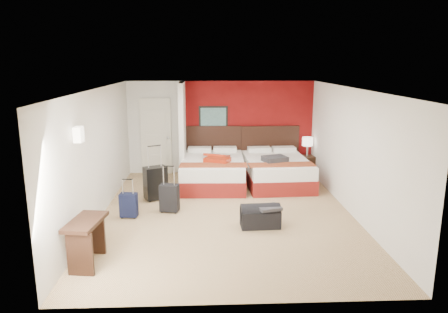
{
  "coord_description": "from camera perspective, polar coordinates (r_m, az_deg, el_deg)",
  "views": [
    {
      "loc": [
        -0.4,
        -7.99,
        3.01
      ],
      "look_at": [
        -0.02,
        0.8,
        1.0
      ],
      "focal_mm": 33.56,
      "sensor_mm": 36.0,
      "label": 1
    }
  ],
  "objects": [
    {
      "name": "duffel_bag",
      "position": [
        7.86,
        4.95,
        -8.26
      ],
      "size": [
        0.74,
        0.42,
        0.37
      ],
      "primitive_type": "cube",
      "rotation": [
        0.0,
        0.0,
        0.05
      ],
      "color": "black",
      "rests_on": "ground"
    },
    {
      "name": "desk",
      "position": [
        6.75,
        -18.18,
        -11.01
      ],
      "size": [
        0.53,
        0.89,
        0.7
      ],
      "primitive_type": "cube",
      "rotation": [
        0.0,
        0.0,
        -0.13
      ],
      "color": "black",
      "rests_on": "ground"
    },
    {
      "name": "table_lamp",
      "position": [
        11.37,
        11.29,
        1.32
      ],
      "size": [
        0.38,
        0.38,
        0.51
      ],
      "primitive_type": "cylinder",
      "rotation": [
        0.0,
        0.0,
        0.42
      ],
      "color": "white",
      "rests_on": "nightstand"
    },
    {
      "name": "red_suitcase_open",
      "position": [
        10.2,
        -0.95,
        -0.2
      ],
      "size": [
        0.86,
        0.96,
        0.1
      ],
      "primitive_type": "cube",
      "rotation": [
        0.0,
        0.0,
        -0.43
      ],
      "color": "#AA260E",
      "rests_on": "bed_left"
    },
    {
      "name": "jacket_draped",
      "position": [
        7.76,
        6.14,
        -6.92
      ],
      "size": [
        0.49,
        0.44,
        0.05
      ],
      "primitive_type": "cube",
      "rotation": [
        0.0,
        0.0,
        0.29
      ],
      "color": "#353439",
      "rests_on": "duffel_bag"
    },
    {
      "name": "ground",
      "position": [
        8.55,
        0.35,
        -7.75
      ],
      "size": [
        6.5,
        6.5,
        0.0
      ],
      "primitive_type": "plane",
      "color": "tan",
      "rests_on": "ground"
    },
    {
      "name": "suitcase_charcoal",
      "position": [
        8.61,
        -7.44,
        -5.77
      ],
      "size": [
        0.41,
        0.3,
        0.55
      ],
      "primitive_type": "cube",
      "rotation": [
        0.0,
        0.0,
        -0.21
      ],
      "color": "black",
      "rests_on": "ground"
    },
    {
      "name": "bed_right",
      "position": [
        10.53,
        7.15,
        -2.02
      ],
      "size": [
        1.6,
        2.22,
        0.65
      ],
      "primitive_type": "cube",
      "rotation": [
        0.0,
        0.0,
        0.04
      ],
      "color": "silver",
      "rests_on": "ground"
    },
    {
      "name": "nightstand",
      "position": [
        11.49,
        11.18,
        -1.21
      ],
      "size": [
        0.42,
        0.42,
        0.53
      ],
      "primitive_type": "cube",
      "rotation": [
        0.0,
        0.0,
        0.11
      ],
      "color": "#321D10",
      "rests_on": "ground"
    },
    {
      "name": "red_accent_panel",
      "position": [
        11.42,
        3.33,
        3.98
      ],
      "size": [
        3.5,
        0.04,
        2.5
      ],
      "primitive_type": "cube",
      "color": "maroon",
      "rests_on": "ground"
    },
    {
      "name": "bed_left",
      "position": [
        10.39,
        -1.5,
        -2.11
      ],
      "size": [
        1.61,
        2.24,
        0.66
      ],
      "primitive_type": "cube",
      "rotation": [
        0.0,
        0.0,
        -0.04
      ],
      "color": "silver",
      "rests_on": "ground"
    },
    {
      "name": "entry_door",
      "position": [
        11.45,
        -9.24,
        2.71
      ],
      "size": [
        0.82,
        0.06,
        2.05
      ],
      "primitive_type": "cube",
      "color": "silver",
      "rests_on": "ground"
    },
    {
      "name": "room_walls",
      "position": [
        9.63,
        -8.44,
        2.23
      ],
      "size": [
        5.02,
        6.52,
        2.5
      ],
      "color": "white",
      "rests_on": "ground"
    },
    {
      "name": "suitcase_navy",
      "position": [
        8.47,
        -12.84,
        -6.63
      ],
      "size": [
        0.35,
        0.23,
        0.46
      ],
      "primitive_type": "cube",
      "rotation": [
        0.0,
        0.0,
        -0.09
      ],
      "color": "black",
      "rests_on": "ground"
    },
    {
      "name": "suitcase_black",
      "position": [
        9.38,
        -9.31,
        -3.72
      ],
      "size": [
        0.56,
        0.48,
        0.72
      ],
      "primitive_type": "cube",
      "rotation": [
        0.0,
        0.0,
        0.46
      ],
      "color": "black",
      "rests_on": "ground"
    },
    {
      "name": "jacket_bundle",
      "position": [
        10.13,
        6.94,
        -0.34
      ],
      "size": [
        0.65,
        0.58,
        0.13
      ],
      "primitive_type": "cube",
      "rotation": [
        0.0,
        0.0,
        0.33
      ],
      "color": "#35363A",
      "rests_on": "bed_right"
    },
    {
      "name": "partition_wall",
      "position": [
        10.76,
        -5.66,
        3.39
      ],
      "size": [
        0.12,
        1.2,
        2.5
      ],
      "primitive_type": "cube",
      "color": "silver",
      "rests_on": "ground"
    }
  ]
}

